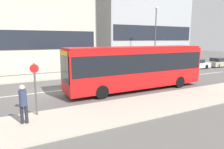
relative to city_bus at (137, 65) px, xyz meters
The scene contains 13 objects.
ground_plane 6.94m from the city_bus, 158.17° to the left, with size 120.00×120.00×0.00m, color #595654.
sidewalk_near 7.49m from the city_bus, 148.54° to the right, with size 44.00×3.50×0.13m.
sidewalk_far 10.86m from the city_bus, 125.29° to the left, with size 44.00×3.50×0.13m.
lane_centerline 6.94m from the city_bus, 158.17° to the left, with size 41.80×0.16×0.01m.
apartment_block_left_tower 16.51m from the city_bus, 109.31° to the left, with size 13.24×5.73×14.33m.
apartment_block_right_tower 19.89m from the city_bus, 51.93° to the left, with size 15.33×5.42×18.06m.
city_bus is the anchor object (origin of this frame).
parked_car_0 10.39m from the city_bus, 34.46° to the left, with size 4.28×1.74×1.27m.
parked_car_1 14.91m from the city_bus, 23.72° to the left, with size 4.60×1.80×1.30m.
parked_car_2 19.53m from the city_bus, 17.26° to the left, with size 3.94×1.73×1.34m.
pedestrian_near_stop 9.26m from the city_bus, 158.42° to the right, with size 0.34×0.34×1.85m.
bus_stop_sign 8.32m from the city_bus, 162.42° to the right, with size 0.44×0.12×2.72m.
street_lamp 11.93m from the city_bus, 43.98° to the left, with size 0.36×0.36×8.06m.
Camera 1 is at (-2.79, -15.61, 4.03)m, focal length 32.00 mm.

